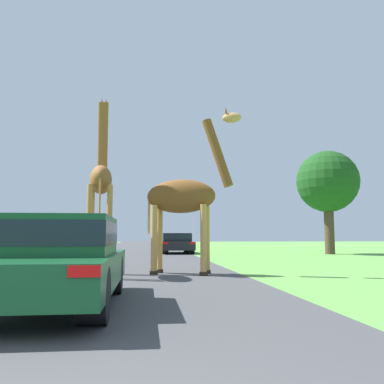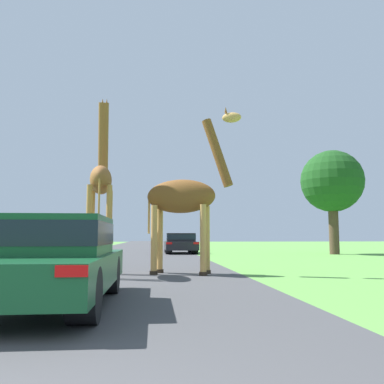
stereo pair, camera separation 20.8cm
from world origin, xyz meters
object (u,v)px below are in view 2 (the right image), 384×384
at_px(giraffe_near_road, 185,198).
at_px(car_queue_left, 55,246).
at_px(car_lead_maroon, 52,257).
at_px(giraffe_companion, 101,180).
at_px(tree_centre_back, 332,182).
at_px(car_queue_right, 180,243).

height_order(giraffe_near_road, car_queue_left, giraffe_near_road).
relative_size(giraffe_near_road, car_lead_maroon, 1.05).
height_order(giraffe_near_road, giraffe_companion, giraffe_companion).
distance_m(car_lead_maroon, tree_centre_back, 21.66).
relative_size(giraffe_near_road, tree_centre_back, 0.76).
height_order(giraffe_companion, car_lead_maroon, giraffe_companion).
height_order(giraffe_companion, car_queue_left, giraffe_companion).
bearing_deg(car_queue_left, tree_centre_back, 32.36).
bearing_deg(giraffe_companion, giraffe_near_road, -1.92).
height_order(car_lead_maroon, car_queue_right, car_lead_maroon).
xyz_separation_m(car_lead_maroon, car_queue_left, (-1.89, 8.17, -0.02)).
bearing_deg(tree_centre_back, car_lead_maroon, -125.88).
distance_m(giraffe_companion, tree_centre_back, 17.56).
relative_size(giraffe_near_road, car_queue_left, 1.07).
distance_m(giraffe_near_road, car_queue_left, 5.51).
height_order(car_queue_right, car_queue_left, car_queue_left).
bearing_deg(giraffe_companion, car_lead_maroon, -96.08).
relative_size(car_lead_maroon, car_queue_right, 1.07).
xyz_separation_m(giraffe_companion, car_lead_maroon, (-0.08, -5.02, -1.94)).
height_order(car_queue_left, tree_centre_back, tree_centre_back).
bearing_deg(car_queue_right, car_lead_maroon, -99.52).
bearing_deg(giraffe_near_road, tree_centre_back, 157.35).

